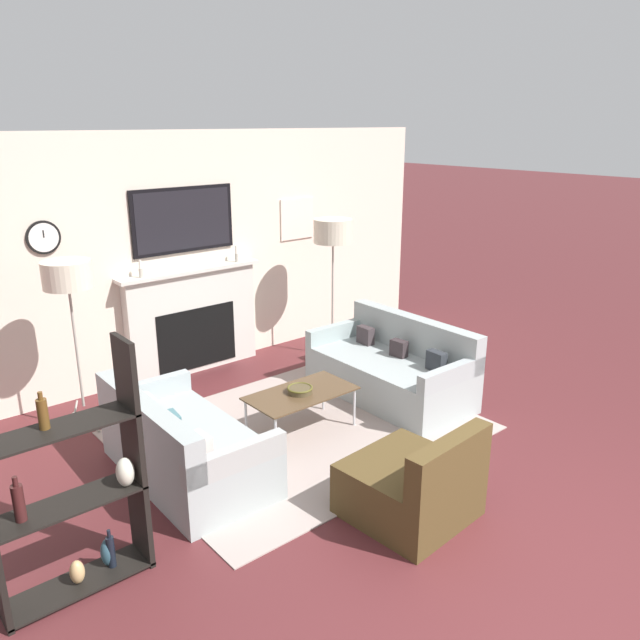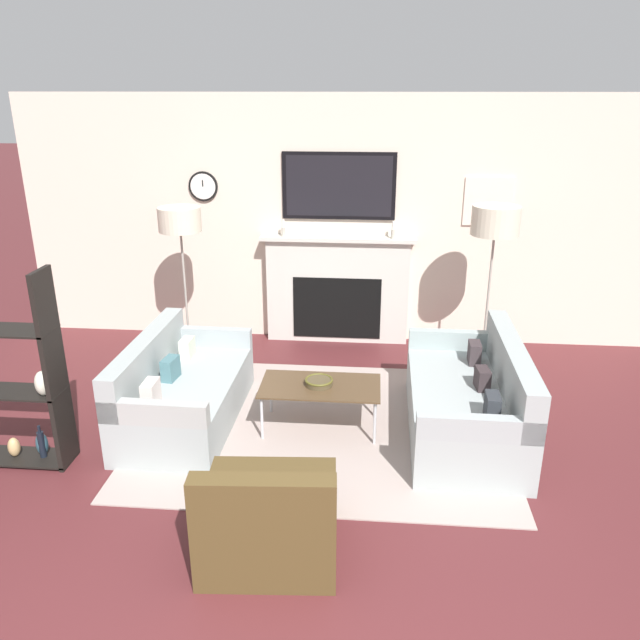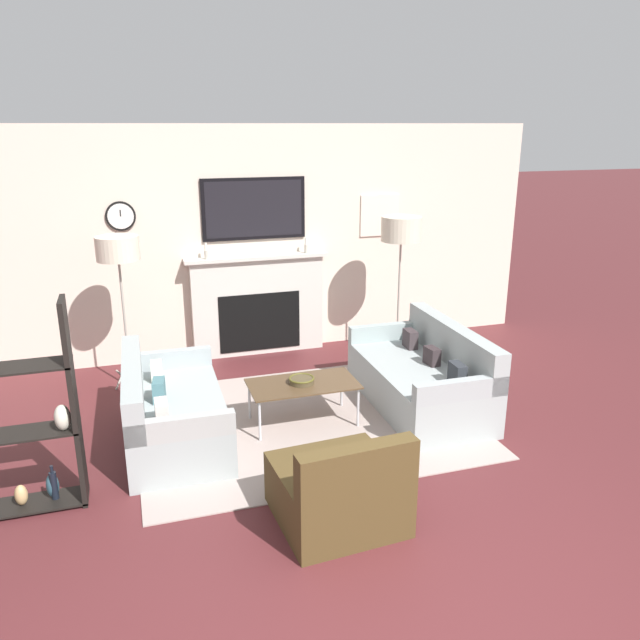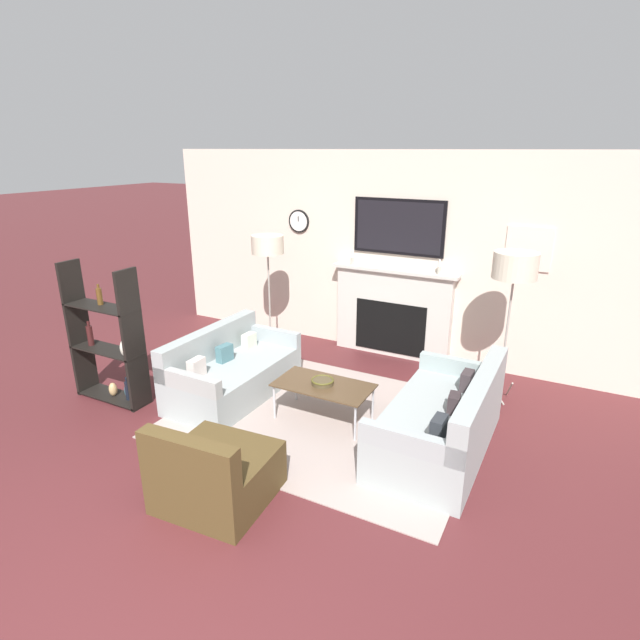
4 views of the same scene
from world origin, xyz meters
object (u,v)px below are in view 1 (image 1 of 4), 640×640
(armchair, at_px, (413,486))
(floor_lamp_left, at_px, (67,277))
(couch_right, at_px, (393,371))
(decorative_bowl, at_px, (300,389))
(couch_left, at_px, (183,447))
(shelf_unit, at_px, (69,490))
(floor_lamp_right, at_px, (333,232))
(coffee_table, at_px, (301,395))

(armchair, height_order, floor_lamp_left, floor_lamp_left)
(armchair, bearing_deg, couch_right, 47.60)
(decorative_bowl, bearing_deg, armchair, -96.28)
(couch_left, xyz_separation_m, shelf_unit, (-1.11, -0.72, 0.42))
(couch_right, distance_m, shelf_unit, 3.66)
(couch_right, distance_m, decorative_bowl, 1.27)
(couch_right, relative_size, decorative_bowl, 7.31)
(floor_lamp_right, bearing_deg, armchair, -121.14)
(couch_left, height_order, decorative_bowl, couch_left)
(floor_lamp_left, relative_size, floor_lamp_right, 0.96)
(floor_lamp_left, bearing_deg, floor_lamp_right, 0.00)
(floor_lamp_right, bearing_deg, floor_lamp_left, 180.00)
(floor_lamp_right, bearing_deg, shelf_unit, -152.25)
(coffee_table, distance_m, floor_lamp_right, 2.36)
(coffee_table, height_order, decorative_bowl, decorative_bowl)
(armchair, bearing_deg, shelf_unit, 158.41)
(couch_right, height_order, coffee_table, couch_right)
(couch_left, relative_size, floor_lamp_left, 0.99)
(decorative_bowl, height_order, floor_lamp_left, floor_lamp_left)
(armchair, xyz_separation_m, shelf_unit, (-2.13, 0.84, 0.44))
(floor_lamp_left, height_order, floor_lamp_right, floor_lamp_right)
(floor_lamp_left, xyz_separation_m, shelf_unit, (-0.79, -2.04, -0.80))
(coffee_table, xyz_separation_m, decorative_bowl, (-0.01, 0.00, 0.06))
(coffee_table, bearing_deg, couch_left, 178.89)
(floor_lamp_right, bearing_deg, couch_left, -154.53)
(coffee_table, distance_m, floor_lamp_left, 2.32)
(coffee_table, bearing_deg, shelf_unit, -163.26)
(couch_left, distance_m, floor_lamp_left, 1.82)
(shelf_unit, bearing_deg, armchair, -21.59)
(couch_left, xyz_separation_m, armchair, (1.03, -1.56, -0.02))
(couch_right, xyz_separation_m, armchair, (-1.43, -1.56, -0.04))
(floor_lamp_left, bearing_deg, armchair, -64.99)
(armchair, relative_size, decorative_bowl, 3.69)
(couch_left, xyz_separation_m, decorative_bowl, (1.20, -0.02, 0.17))
(armchair, distance_m, floor_lamp_right, 3.61)
(couch_right, xyz_separation_m, coffee_table, (-1.25, -0.02, 0.09))
(coffee_table, relative_size, shelf_unit, 0.64)
(shelf_unit, bearing_deg, couch_right, 11.41)
(couch_right, xyz_separation_m, floor_lamp_right, (0.32, 1.32, 1.25))
(couch_right, relative_size, floor_lamp_right, 1.02)
(couch_left, height_order, couch_right, couch_right)
(couch_right, bearing_deg, couch_left, 179.97)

